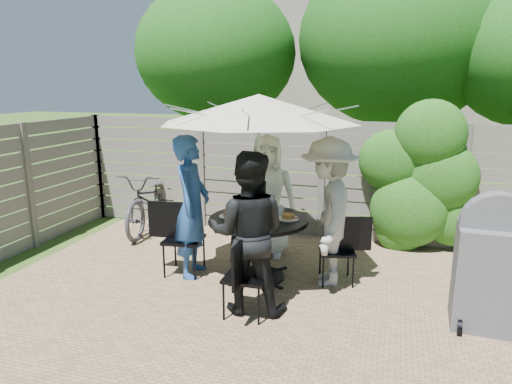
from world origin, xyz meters
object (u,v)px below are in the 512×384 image
(patio_table, at_px, (259,237))
(person_right, at_px, (328,212))
(chair_left, at_px, (183,253))
(plate_front, at_px, (254,225))
(plate_right, at_px, (288,217))
(glass_right, at_px, (281,211))
(glass_left, at_px, (236,214))
(bbq_grill, at_px, (492,268))
(chair_front, at_px, (246,292))
(glass_back, at_px, (253,206))
(person_front, at_px, (248,234))
(syrup_jug, at_px, (254,210))
(chair_back, at_px, (268,232))
(umbrella, at_px, (259,109))
(plate_left, at_px, (229,215))
(person_back, at_px, (267,196))
(chair_right, at_px, (337,263))
(person_left, at_px, (192,207))
(bicycle, at_px, (152,200))
(glass_front, at_px, (265,219))
(coffee_cup, at_px, (269,209))
(plate_back, at_px, (262,208))

(patio_table, relative_size, person_right, 0.77)
(chair_left, xyz_separation_m, plate_front, (1.01, -0.21, 0.53))
(plate_right, relative_size, glass_right, 1.86)
(glass_left, relative_size, bbq_grill, 0.10)
(patio_table, relative_size, chair_front, 1.54)
(glass_back, bearing_deg, glass_left, -104.11)
(person_front, height_order, glass_back, person_front)
(syrup_jug, bearing_deg, person_front, -77.21)
(chair_back, relative_size, glass_left, 6.87)
(chair_front, relative_size, glass_right, 6.35)
(umbrella, xyz_separation_m, glass_left, (-0.24, -0.14, -1.23))
(plate_left, height_order, glass_back, glass_back)
(chair_left, relative_size, bbq_grill, 0.69)
(chair_left, xyz_separation_m, plate_left, (0.60, 0.09, 0.53))
(syrup_jug, bearing_deg, plate_front, -72.79)
(person_back, xyz_separation_m, syrup_jug, (0.06, -0.78, 0.01))
(person_front, bearing_deg, chair_front, 89.13)
(chair_left, distance_m, chair_right, 1.93)
(plate_left, relative_size, plate_front, 1.00)
(patio_table, distance_m, person_left, 0.90)
(glass_left, height_order, bicycle, bicycle)
(person_left, bearing_deg, glass_front, -105.52)
(chair_left, bearing_deg, person_front, -38.04)
(person_left, distance_m, bicycle, 2.12)
(person_back, xyz_separation_m, bbq_grill, (2.63, -1.29, -0.23))
(plate_right, relative_size, coffee_cup, 2.17)
(patio_table, xyz_separation_m, plate_right, (0.36, 0.06, 0.26))
(patio_table, bearing_deg, bicycle, 148.37)
(person_back, relative_size, plate_back, 6.59)
(syrup_jug, bearing_deg, chair_left, -168.00)
(chair_front, height_order, plate_left, chair_front)
(plate_right, bearing_deg, plate_left, -171.11)
(glass_front, distance_m, bbq_grill, 2.38)
(umbrella, relative_size, syrup_jug, 16.62)
(person_back, bearing_deg, coffee_cup, -80.69)
(plate_back, relative_size, glass_back, 1.86)
(glass_front, relative_size, syrup_jug, 0.88)
(chair_right, bearing_deg, plate_left, -6.06)
(chair_front, distance_m, glass_right, 1.25)
(bbq_grill, bearing_deg, umbrella, 172.40)
(glass_front, height_order, syrup_jug, syrup_jug)
(plate_front, distance_m, bicycle, 2.91)
(glass_left, relative_size, syrup_jug, 0.88)
(person_front, distance_m, bicycle, 3.27)
(person_back, distance_m, coffee_cup, 0.62)
(person_front, bearing_deg, plate_left, -66.55)
(chair_back, xyz_separation_m, chair_left, (-0.81, -1.10, -0.00))
(coffee_cup, relative_size, bicycle, 0.06)
(chair_front, relative_size, syrup_jug, 5.56)
(chair_left, xyz_separation_m, coffee_cup, (1.02, 0.38, 0.56))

